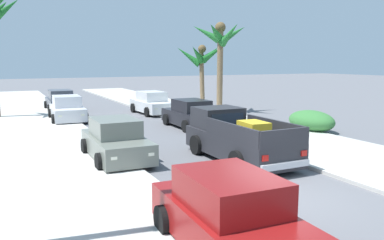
{
  "coord_description": "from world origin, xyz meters",
  "views": [
    {
      "loc": [
        -6.61,
        -8.17,
        3.62
      ],
      "look_at": [
        0.45,
        6.25,
        1.2
      ],
      "focal_mm": 36.66,
      "sensor_mm": 36.0,
      "label": 1
    }
  ],
  "objects_px": {
    "palm_tree_right_mid": "(202,57)",
    "hedge_bush": "(311,121)",
    "car_right_far": "(60,101)",
    "palm_tree_right_fore": "(221,41)",
    "pickup_truck": "(236,138)",
    "car_right_near": "(152,103)",
    "car_left_mid": "(231,217)",
    "car_right_mid": "(116,141)",
    "car_left_far": "(191,115)",
    "car_left_near": "(67,109)"
  },
  "relations": [
    {
      "from": "pickup_truck",
      "to": "car_right_far",
      "type": "relative_size",
      "value": 1.22
    },
    {
      "from": "palm_tree_right_fore",
      "to": "palm_tree_right_mid",
      "type": "relative_size",
      "value": 1.28
    },
    {
      "from": "pickup_truck",
      "to": "car_left_mid",
      "type": "bearing_deg",
      "value": -123.29
    },
    {
      "from": "car_left_mid",
      "to": "palm_tree_right_mid",
      "type": "height_order",
      "value": "palm_tree_right_mid"
    },
    {
      "from": "pickup_truck",
      "to": "palm_tree_right_fore",
      "type": "xyz_separation_m",
      "value": [
        6.17,
        11.83,
        4.2
      ]
    },
    {
      "from": "pickup_truck",
      "to": "car_left_far",
      "type": "distance_m",
      "value": 7.28
    },
    {
      "from": "car_right_far",
      "to": "palm_tree_right_fore",
      "type": "relative_size",
      "value": 0.68
    },
    {
      "from": "pickup_truck",
      "to": "palm_tree_right_mid",
      "type": "bearing_deg",
      "value": 67.2
    },
    {
      "from": "hedge_bush",
      "to": "palm_tree_right_mid",
      "type": "bearing_deg",
      "value": 92.12
    },
    {
      "from": "pickup_truck",
      "to": "car_right_mid",
      "type": "distance_m",
      "value": 4.45
    },
    {
      "from": "car_right_mid",
      "to": "hedge_bush",
      "type": "height_order",
      "value": "car_right_mid"
    },
    {
      "from": "pickup_truck",
      "to": "hedge_bush",
      "type": "distance_m",
      "value": 7.39
    },
    {
      "from": "pickup_truck",
      "to": "car_left_far",
      "type": "xyz_separation_m",
      "value": [
        1.57,
        7.11,
        -0.08
      ]
    },
    {
      "from": "hedge_bush",
      "to": "car_right_mid",
      "type": "bearing_deg",
      "value": -172.68
    },
    {
      "from": "palm_tree_right_mid",
      "to": "hedge_bush",
      "type": "height_order",
      "value": "palm_tree_right_mid"
    },
    {
      "from": "car_right_mid",
      "to": "hedge_bush",
      "type": "distance_m",
      "value": 10.77
    },
    {
      "from": "pickup_truck",
      "to": "hedge_bush",
      "type": "relative_size",
      "value": 1.86
    },
    {
      "from": "car_left_near",
      "to": "car_right_near",
      "type": "distance_m",
      "value": 5.87
    },
    {
      "from": "car_right_far",
      "to": "palm_tree_right_mid",
      "type": "distance_m",
      "value": 10.97
    },
    {
      "from": "car_left_far",
      "to": "car_right_far",
      "type": "distance_m",
      "value": 12.01
    },
    {
      "from": "car_left_near",
      "to": "palm_tree_right_mid",
      "type": "distance_m",
      "value": 11.09
    },
    {
      "from": "car_left_near",
      "to": "car_right_near",
      "type": "xyz_separation_m",
      "value": [
        5.8,
        0.91,
        0.0
      ]
    },
    {
      "from": "car_left_far",
      "to": "car_left_near",
      "type": "bearing_deg",
      "value": 136.73
    },
    {
      "from": "car_left_mid",
      "to": "car_right_mid",
      "type": "relative_size",
      "value": 1.01
    },
    {
      "from": "hedge_bush",
      "to": "car_left_far",
      "type": "bearing_deg",
      "value": 142.61
    },
    {
      "from": "car_left_mid",
      "to": "pickup_truck",
      "type": "bearing_deg",
      "value": 56.71
    },
    {
      "from": "car_right_near",
      "to": "hedge_bush",
      "type": "relative_size",
      "value": 1.54
    },
    {
      "from": "car_right_near",
      "to": "palm_tree_right_fore",
      "type": "bearing_deg",
      "value": -19.34
    },
    {
      "from": "pickup_truck",
      "to": "car_right_near",
      "type": "height_order",
      "value": "pickup_truck"
    },
    {
      "from": "pickup_truck",
      "to": "car_left_far",
      "type": "height_order",
      "value": "pickup_truck"
    },
    {
      "from": "car_left_far",
      "to": "hedge_bush",
      "type": "height_order",
      "value": "car_left_far"
    },
    {
      "from": "car_left_near",
      "to": "palm_tree_right_fore",
      "type": "distance_m",
      "value": 11.21
    },
    {
      "from": "pickup_truck",
      "to": "car_right_mid",
      "type": "xyz_separation_m",
      "value": [
        -4.04,
        1.87,
        -0.08
      ]
    },
    {
      "from": "pickup_truck",
      "to": "palm_tree_right_mid",
      "type": "relative_size",
      "value": 1.06
    },
    {
      "from": "car_left_mid",
      "to": "palm_tree_right_mid",
      "type": "xyz_separation_m",
      "value": [
        10.21,
        20.87,
        3.18
      ]
    },
    {
      "from": "car_left_near",
      "to": "car_left_mid",
      "type": "relative_size",
      "value": 1.0
    },
    {
      "from": "car_right_far",
      "to": "palm_tree_right_fore",
      "type": "height_order",
      "value": "palm_tree_right_fore"
    },
    {
      "from": "car_right_near",
      "to": "hedge_bush",
      "type": "distance_m",
      "value": 11.34
    },
    {
      "from": "car_right_mid",
      "to": "hedge_bush",
      "type": "bearing_deg",
      "value": 7.32
    },
    {
      "from": "car_right_near",
      "to": "car_left_mid",
      "type": "height_order",
      "value": "same"
    },
    {
      "from": "car_left_far",
      "to": "car_right_far",
      "type": "xyz_separation_m",
      "value": [
        -5.41,
        10.72,
        0.0
      ]
    },
    {
      "from": "pickup_truck",
      "to": "car_right_near",
      "type": "xyz_separation_m",
      "value": [
        1.64,
        13.42,
        -0.08
      ]
    },
    {
      "from": "car_right_mid",
      "to": "pickup_truck",
      "type": "bearing_deg",
      "value": -24.78
    },
    {
      "from": "car_left_mid",
      "to": "palm_tree_right_fore",
      "type": "xyz_separation_m",
      "value": [
        10.17,
        17.91,
        4.28
      ]
    },
    {
      "from": "car_left_far",
      "to": "car_right_far",
      "type": "relative_size",
      "value": 1.0
    },
    {
      "from": "car_right_near",
      "to": "palm_tree_right_fore",
      "type": "distance_m",
      "value": 6.44
    },
    {
      "from": "pickup_truck",
      "to": "car_right_far",
      "type": "height_order",
      "value": "pickup_truck"
    },
    {
      "from": "car_right_near",
      "to": "car_right_far",
      "type": "xyz_separation_m",
      "value": [
        -5.48,
        4.42,
        0.0
      ]
    },
    {
      "from": "car_left_mid",
      "to": "palm_tree_right_fore",
      "type": "relative_size",
      "value": 0.69
    },
    {
      "from": "car_left_near",
      "to": "palm_tree_right_fore",
      "type": "xyz_separation_m",
      "value": [
        10.34,
        -0.69,
        4.28
      ]
    }
  ]
}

